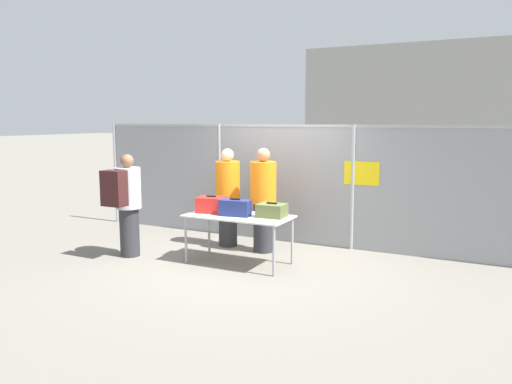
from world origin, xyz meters
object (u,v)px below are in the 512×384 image
traveler_hooded (126,201)px  security_worker_far (228,196)px  security_worker_near (263,199)px  suitcase_navy (235,208)px  suitcase_red (211,205)px  inspection_table (239,219)px  suitcase_olive (272,210)px  utility_trailer (442,215)px

traveler_hooded → security_worker_far: security_worker_far is taller
traveler_hooded → security_worker_near: (1.84, 1.28, -0.01)m
suitcase_navy → security_worker_near: (0.05, 0.88, 0.02)m
suitcase_red → traveler_hooded: (-1.31, -0.50, 0.03)m
inspection_table → security_worker_far: (-0.71, 0.91, 0.19)m
suitcase_navy → traveler_hooded: 1.84m
inspection_table → suitcase_olive: bearing=12.3°
inspection_table → traveler_hooded: (-1.82, -0.46, 0.22)m
suitcase_red → utility_trailer: 4.62m
traveler_hooded → security_worker_far: (1.11, 1.37, -0.03)m
suitcase_red → security_worker_near: (0.53, 0.79, 0.02)m
security_worker_near → security_worker_far: size_ratio=1.02×
utility_trailer → suitcase_olive: bearing=-122.3°
inspection_table → traveler_hooded: size_ratio=0.97×
traveler_hooded → utility_trailer: traveler_hooded is taller
inspection_table → suitcase_navy: bearing=-119.3°
security_worker_near → utility_trailer: size_ratio=0.52×
suitcase_navy → utility_trailer: suitcase_navy is taller
traveler_hooded → security_worker_far: size_ratio=0.97×
suitcase_olive → suitcase_navy: bearing=-163.0°
inspection_table → suitcase_red: 0.55m
suitcase_olive → security_worker_near: bearing=124.4°
inspection_table → utility_trailer: size_ratio=0.48×
suitcase_navy → security_worker_near: 0.88m
suitcase_navy → suitcase_olive: size_ratio=1.17×
suitcase_red → suitcase_olive: 1.03m
security_worker_near → utility_trailer: bearing=-119.9°
suitcase_navy → utility_trailer: 4.39m
suitcase_olive → traveler_hooded: 2.40m
utility_trailer → security_worker_far: bearing=-142.8°
traveler_hooded → security_worker_near: 2.25m
security_worker_far → traveler_hooded: bearing=35.5°
security_worker_near → utility_trailer: 3.70m
inspection_table → traveler_hooded: traveler_hooded is taller
suitcase_navy → utility_trailer: size_ratio=0.15×
traveler_hooded → suitcase_red: bearing=8.0°
inspection_table → traveler_hooded: bearing=-165.8°
inspection_table → suitcase_red: bearing=176.0°
suitcase_olive → traveler_hooded: (-2.33, -0.57, 0.06)m
suitcase_red → security_worker_near: 0.95m
security_worker_far → utility_trailer: security_worker_far is taller
utility_trailer → inspection_table: bearing=-127.3°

